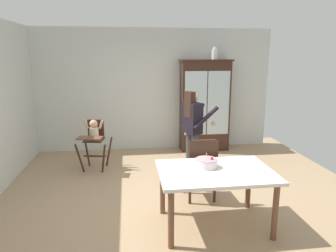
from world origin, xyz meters
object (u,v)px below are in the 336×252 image
birthday_cake (206,163)px  high_chair_with_toddler (94,135)px  dining_table (215,178)px  ceramic_vase (215,54)px  dining_chair_far_side (201,165)px  china_cabinet (205,105)px  adult_person (193,124)px

birthday_cake → high_chair_with_toddler: bearing=126.8°
high_chair_with_toddler → dining_table: (1.68, -2.26, -0.01)m
ceramic_vase → dining_chair_far_side: size_ratio=0.28×
china_cabinet → high_chair_with_toddler: size_ratio=2.13×
china_cabinet → ceramic_vase: 1.14m
adult_person → dining_table: bearing=157.1°
china_cabinet → dining_table: 3.33m
china_cabinet → dining_chair_far_side: size_ratio=2.11×
ceramic_vase → adult_person: ceramic_vase is taller
ceramic_vase → dining_table: ceramic_vase is taller
adult_person → high_chair_with_toddler: bearing=47.6°
ceramic_vase → dining_table: 3.68m
china_cabinet → ceramic_vase: bearing=1.1°
high_chair_with_toddler → ceramic_vase: bearing=31.4°
china_cabinet → adult_person: china_cabinet is taller
china_cabinet → ceramic_vase: ceramic_vase is taller
china_cabinet → dining_table: china_cabinet is taller
ceramic_vase → birthday_cake: 3.53m
ceramic_vase → dining_chair_far_side: (-0.87, -2.54, -1.59)m
ceramic_vase → adult_person: bearing=-116.3°
high_chair_with_toddler → dining_chair_far_side: 2.29m
ceramic_vase → dining_table: (-0.87, -3.25, -1.50)m
dining_chair_far_side → ceramic_vase: bearing=-110.3°
high_chair_with_toddler → birthday_cake: high_chair_with_toddler is taller
adult_person → china_cabinet: bearing=-41.9°
ceramic_vase → adult_person: 2.19m
ceramic_vase → dining_table: bearing=-105.0°
china_cabinet → birthday_cake: 3.22m
high_chair_with_toddler → china_cabinet: bearing=32.9°
ceramic_vase → adult_person: size_ratio=0.18×
dining_chair_far_side → adult_person: bearing=-94.5°
birthday_cake → china_cabinet: bearing=76.4°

